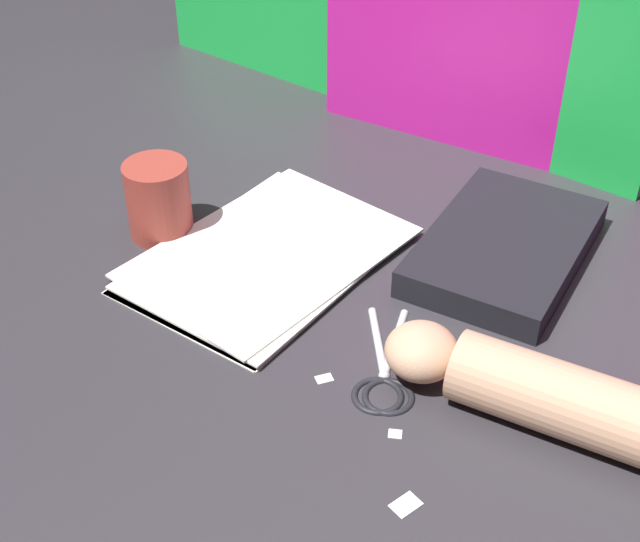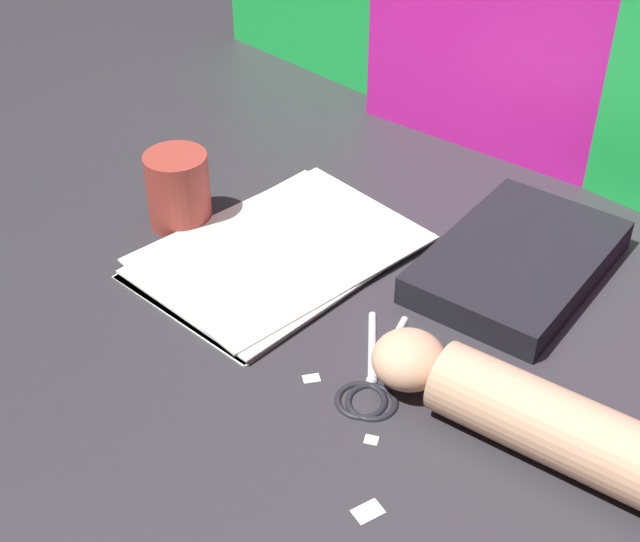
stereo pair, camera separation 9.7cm
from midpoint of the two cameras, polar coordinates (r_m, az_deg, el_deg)
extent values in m
plane|color=#2D2B30|center=(1.06, -2.68, -0.38)|extent=(6.00, 6.00, 0.00)
cube|color=white|center=(1.09, -6.13, 0.60)|extent=(0.24, 0.33, 0.00)
cube|color=white|center=(1.09, -6.08, 0.74)|extent=(0.24, 0.33, 0.00)
cube|color=white|center=(1.09, -5.83, 0.86)|extent=(0.23, 0.33, 0.00)
cube|color=white|center=(1.09, -5.78, 1.13)|extent=(0.25, 0.34, 0.00)
cube|color=black|center=(1.09, 9.28, 1.42)|extent=(0.21, 0.29, 0.04)
sphere|color=silver|center=(0.93, 1.15, -6.66)|extent=(0.01, 0.01, 0.01)
cylinder|color=silver|center=(0.97, 0.88, -4.47)|extent=(0.08, 0.09, 0.01)
torus|color=black|center=(0.91, 1.33, -8.01)|extent=(0.08, 0.08, 0.01)
cylinder|color=silver|center=(0.97, 1.97, -4.54)|extent=(0.05, 0.10, 0.01)
torus|color=black|center=(0.91, 0.64, -7.97)|extent=(0.07, 0.07, 0.01)
cylinder|color=tan|center=(0.87, 13.28, -8.56)|extent=(0.26, 0.11, 0.07)
ellipsoid|color=tan|center=(0.91, 3.48, -5.28)|extent=(0.09, 0.09, 0.05)
cube|color=white|center=(0.82, 2.04, -14.87)|extent=(0.02, 0.03, 0.00)
cube|color=white|center=(0.93, -2.74, -7.01)|extent=(0.02, 0.02, 0.00)
cube|color=white|center=(0.87, 1.63, -10.51)|extent=(0.02, 0.02, 0.00)
cylinder|color=#99382D|center=(1.14, -12.73, 4.38)|extent=(0.08, 0.08, 0.10)
camera|label=1|loc=(0.05, -92.86, -2.16)|focal=50.00mm
camera|label=2|loc=(0.05, 87.14, 2.16)|focal=50.00mm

